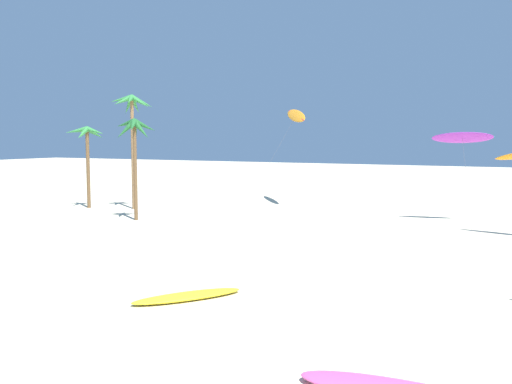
% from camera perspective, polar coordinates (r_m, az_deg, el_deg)
% --- Properties ---
extents(palm_tree_0, '(4.23, 3.98, 11.23)m').
position_cam_1_polar(palm_tree_0, '(57.23, -12.35, 7.80)').
color(palm_tree_0, olive).
rests_on(palm_tree_0, ground).
extents(palm_tree_1, '(4.09, 4.07, 8.18)m').
position_cam_1_polar(palm_tree_1, '(59.23, -16.60, 4.96)').
color(palm_tree_1, brown).
rests_on(palm_tree_1, ground).
extents(palm_tree_2, '(3.67, 3.66, 8.66)m').
position_cam_1_polar(palm_tree_2, '(49.33, -12.10, 5.59)').
color(palm_tree_2, brown).
rests_on(palm_tree_2, ground).
extents(flying_kite_3, '(5.54, 10.68, 10.52)m').
position_cam_1_polar(flying_kite_3, '(59.79, 4.02, 7.66)').
color(flying_kite_3, orange).
rests_on(flying_kite_3, ground).
extents(flying_kite_6, '(4.95, 11.07, 7.62)m').
position_cam_1_polar(flying_kite_6, '(49.56, 19.99, 5.15)').
color(flying_kite_6, purple).
rests_on(flying_kite_6, ground).
extents(grounded_kite_1, '(3.82, 4.76, 0.27)m').
position_cam_1_polar(grounded_kite_1, '(25.30, -6.90, -10.32)').
color(grounded_kite_1, yellow).
rests_on(grounded_kite_1, ground).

